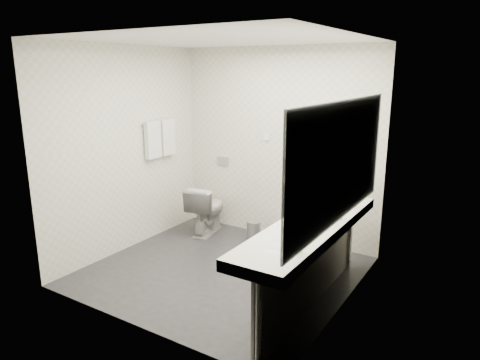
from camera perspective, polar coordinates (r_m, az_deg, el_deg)
The scene contains 31 objects.
floor at distance 5.06m, azimuth -2.39°, elevation -11.75°, with size 2.80×2.80×0.00m, color #242529.
ceiling at distance 4.56m, azimuth -2.73°, elevation 17.81°, with size 2.80×2.80×0.00m, color silver.
wall_back at distance 5.75m, azimuth 4.84°, elevation 4.52°, with size 2.80×2.80×0.00m, color silver.
wall_front at distance 3.68m, azimuth -14.09°, elevation -1.38°, with size 2.80×2.80×0.00m, color silver.
wall_left at distance 5.55m, azimuth -14.57°, elevation 3.77°, with size 2.60×2.60×0.00m, color silver.
wall_right at distance 4.04m, azimuth 14.04°, elevation -0.00°, with size 2.60×2.60×0.00m, color silver.
vanity_counter at distance 4.08m, azimuth 9.08°, elevation -6.22°, with size 0.55×2.20×0.10m, color white.
vanity_panel at distance 4.24m, azimuth 9.17°, elevation -11.67°, with size 0.03×2.15×0.75m, color gray.
vanity_post_near at distance 3.41m, azimuth 2.40°, elevation -18.45°, with size 0.06×0.06×0.75m, color silver.
vanity_post_far at distance 5.13m, azimuth 14.09°, elevation -7.22°, with size 0.06×0.06×0.75m, color silver.
mirror at distance 3.82m, azimuth 13.05°, elevation 2.31°, with size 0.02×2.20×1.05m, color #B2BCC6.
basin_near at distance 3.52m, azimuth 4.88°, elevation -8.89°, with size 0.40×0.31×0.05m, color white.
basin_far at distance 4.65m, azimuth 12.27°, elevation -3.37°, with size 0.40×0.31×0.05m, color white.
faucet_near at distance 3.41m, azimuth 7.85°, elevation -8.13°, with size 0.04×0.04×0.15m, color silver.
faucet_far at distance 4.56m, azimuth 14.63°, elevation -2.65°, with size 0.04×0.04×0.15m, color silver.
soap_bottle_a at distance 4.09m, azimuth 11.59°, elevation -4.81°, with size 0.05×0.05×0.10m, color silver.
soap_bottle_b at distance 4.22m, azimuth 11.40°, elevation -4.22°, with size 0.07×0.07×0.10m, color silver.
soap_bottle_c at distance 4.07m, azimuth 9.55°, elevation -4.66°, with size 0.04×0.04×0.12m, color silver.
glass_left at distance 4.21m, azimuth 12.74°, elevation -4.18°, with size 0.07×0.07×0.12m, color silver.
toilet at distance 6.07m, azimuth -4.36°, elevation -3.79°, with size 0.38×0.67×0.68m, color white.
flush_plate at distance 6.22m, azimuth -2.26°, elevation 2.49°, with size 0.18×0.02×0.12m, color #B2B5BA.
pedal_bin at distance 5.82m, azimuth 1.82°, elevation -6.75°, with size 0.19×0.19×0.26m, color #B2B5BA.
bin_lid at distance 5.77m, azimuth 1.83°, elevation -5.46°, with size 0.19×0.19×0.01m, color #B2B5BA.
towel_rail at distance 5.86m, azimuth -10.50°, elevation 7.49°, with size 0.02×0.02×0.62m, color silver.
towel_near at distance 5.78m, azimuth -11.27°, elevation 5.16°, with size 0.07×0.24×0.48m, color white.
towel_far at distance 5.98m, azimuth -9.43°, elevation 5.54°, with size 0.07×0.24×0.48m, color white.
dryer_cradle at distance 5.57m, azimuth 7.05°, elevation 6.76°, with size 0.10×0.04×0.14m, color #95969A.
dryer_barrel at distance 5.51m, azimuth 6.74°, elevation 7.00°, with size 0.08×0.08×0.14m, color #95969A.
dryer_cord at distance 5.60m, azimuth 6.90°, elevation 4.21°, with size 0.02×0.02×0.35m, color black.
switch_plate_a at distance 5.79m, azimuth 3.48°, elevation 5.62°, with size 0.09×0.02×0.09m, color white.
switch_plate_b at distance 5.49m, azimuth 9.92°, elevation 4.97°, with size 0.09×0.02×0.09m, color white.
Camera 1 is at (2.59, -3.74, 2.21)m, focal length 32.79 mm.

